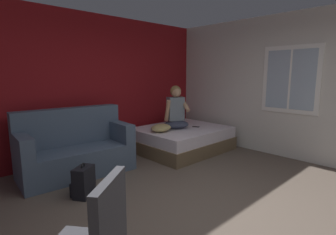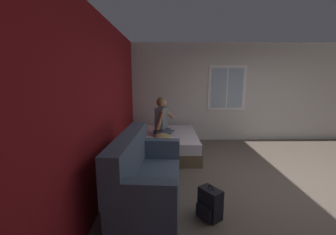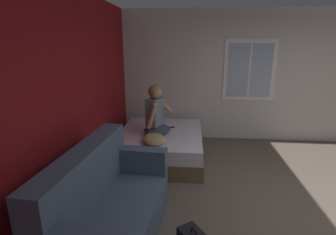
% 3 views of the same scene
% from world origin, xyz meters
% --- Properties ---
extents(ground_plane, '(40.00, 40.00, 0.00)m').
position_xyz_m(ground_plane, '(0.00, 0.00, 0.00)').
color(ground_plane, brown).
extents(wall_back_accent, '(10.67, 0.16, 2.70)m').
position_xyz_m(wall_back_accent, '(0.00, 3.10, 1.35)').
color(wall_back_accent, maroon).
rests_on(wall_back_accent, ground).
extents(wall_side_with_window, '(0.19, 7.44, 2.70)m').
position_xyz_m(wall_side_with_window, '(2.91, 0.00, 1.35)').
color(wall_side_with_window, silver).
rests_on(wall_side_with_window, ground).
extents(bed, '(1.83, 1.52, 0.48)m').
position_xyz_m(bed, '(1.73, 2.11, 0.24)').
color(bed, brown).
rests_on(bed, ground).
extents(couch, '(1.76, 0.95, 1.04)m').
position_xyz_m(couch, '(-0.45, 2.40, 0.39)').
color(couch, '#47566B').
rests_on(couch, ground).
extents(person_seated, '(0.64, 0.60, 0.88)m').
position_xyz_m(person_seated, '(1.62, 2.18, 0.84)').
color(person_seated, '#383D51').
rests_on(person_seated, bed).
extents(throw_pillow, '(0.58, 0.51, 0.14)m').
position_xyz_m(throw_pillow, '(1.18, 2.15, 0.55)').
color(throw_pillow, tan).
rests_on(throw_pillow, bed).
extents(cell_phone, '(0.13, 0.16, 0.01)m').
position_xyz_m(cell_phone, '(2.00, 1.95, 0.48)').
color(cell_phone, black).
rests_on(cell_phone, bed).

